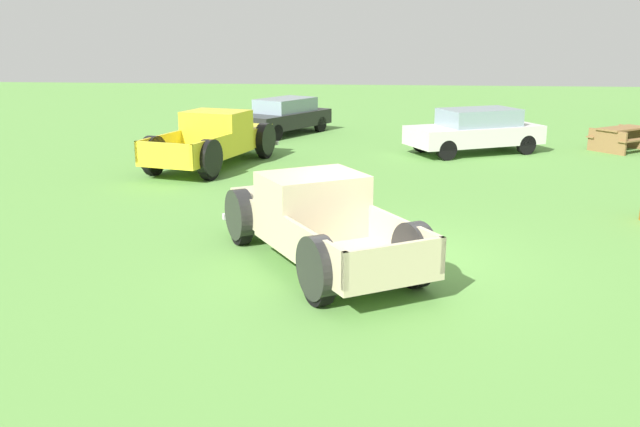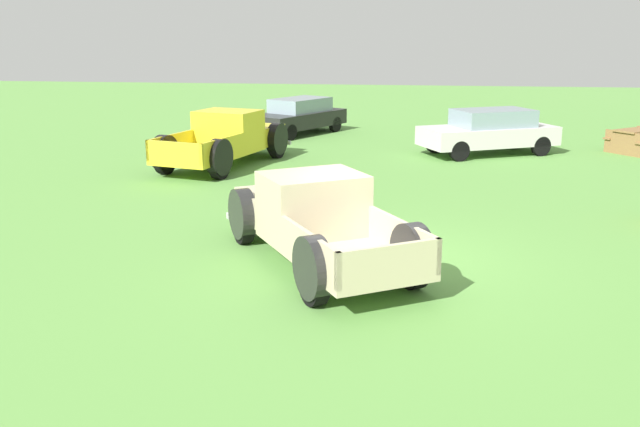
# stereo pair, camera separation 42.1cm
# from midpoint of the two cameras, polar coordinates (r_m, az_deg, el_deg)

# --- Properties ---
(ground_plane) EXTENTS (80.00, 80.00, 0.00)m
(ground_plane) POSITION_cam_midpoint_polar(r_m,az_deg,el_deg) (12.33, 3.76, -3.83)
(ground_plane) COLOR #5B9342
(pickup_truck_foreground) EXTENTS (4.12, 5.18, 1.53)m
(pickup_truck_foreground) POSITION_cam_midpoint_polar(r_m,az_deg,el_deg) (12.24, -1.73, -0.39)
(pickup_truck_foreground) COLOR #C6B793
(pickup_truck_foreground) RESTS_ON ground_plane
(pickup_truck_behind_left) EXTENTS (3.19, 5.54, 1.60)m
(pickup_truck_behind_left) POSITION_cam_midpoint_polar(r_m,az_deg,el_deg) (21.20, -8.87, 6.03)
(pickup_truck_behind_left) COLOR yellow
(pickup_truck_behind_left) RESTS_ON ground_plane
(sedan_distant_a) EXTENTS (4.66, 3.51, 1.45)m
(sedan_distant_a) POSITION_cam_midpoint_polar(r_m,az_deg,el_deg) (23.35, 12.05, 6.66)
(sedan_distant_a) COLOR silver
(sedan_distant_a) RESTS_ON ground_plane
(sedan_distant_b) EXTENTS (3.48, 4.41, 1.37)m
(sedan_distant_b) POSITION_cam_midpoint_polar(r_m,az_deg,el_deg) (27.10, -3.40, 7.97)
(sedan_distant_b) COLOR black
(sedan_distant_b) RESTS_ON ground_plane
(picnic_table) EXTENTS (2.33, 2.28, 0.78)m
(picnic_table) POSITION_cam_midpoint_polar(r_m,az_deg,el_deg) (25.35, 22.98, 5.84)
(picnic_table) COLOR olive
(picnic_table) RESTS_ON ground_plane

